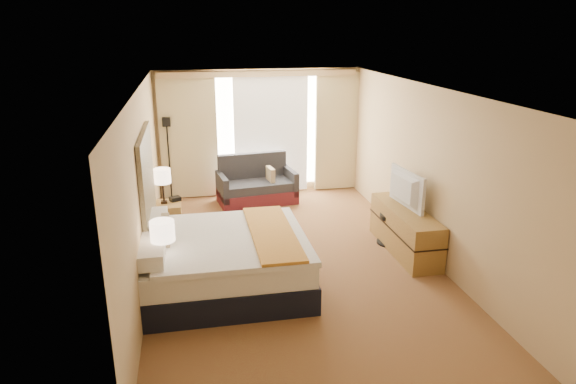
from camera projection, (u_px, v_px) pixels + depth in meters
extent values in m
cube|color=#5B211A|center=(292.00, 260.00, 7.88)|extent=(4.20, 7.00, 0.02)
cube|color=silver|center=(292.00, 89.00, 7.08)|extent=(4.20, 7.00, 0.02)
cube|color=tan|center=(259.00, 132.00, 10.75)|extent=(4.20, 0.02, 2.60)
cube|color=tan|center=(376.00, 298.00, 4.21)|extent=(4.20, 0.02, 2.60)
cube|color=tan|center=(143.00, 187.00, 7.10)|extent=(0.02, 7.00, 2.60)
cube|color=tan|center=(426.00, 171.00, 7.86)|extent=(0.02, 7.00, 2.60)
cube|color=black|center=(147.00, 184.00, 7.30)|extent=(0.06, 1.85, 1.50)
cube|color=olive|center=(163.00, 288.00, 6.47)|extent=(0.45, 0.52, 0.55)
cube|color=olive|center=(168.00, 218.00, 8.81)|extent=(0.45, 0.52, 0.55)
cube|color=olive|center=(405.00, 230.00, 8.10)|extent=(0.50, 1.80, 0.70)
cube|color=white|center=(271.00, 131.00, 10.76)|extent=(2.30, 0.02, 2.30)
cube|color=beige|center=(189.00, 138.00, 10.38)|extent=(1.15, 0.09, 2.50)
cube|color=beige|center=(336.00, 132.00, 10.94)|extent=(0.90, 0.09, 2.50)
cube|color=silver|center=(271.00, 134.00, 10.73)|extent=(1.55, 0.04, 2.50)
cube|color=tan|center=(259.00, 74.00, 10.22)|extent=(4.00, 0.16, 0.12)
cube|color=black|center=(226.00, 275.00, 7.03)|extent=(2.18, 1.97, 0.36)
cube|color=white|center=(225.00, 252.00, 6.92)|extent=(2.13, 1.92, 0.31)
cube|color=white|center=(231.00, 239.00, 6.88)|extent=(2.00, 2.00, 0.07)
cube|color=orange|center=(272.00, 232.00, 6.97)|extent=(0.57, 2.00, 0.04)
cube|color=white|center=(152.00, 251.00, 6.21)|extent=(0.29, 0.81, 0.19)
cube|color=white|center=(156.00, 222.00, 7.11)|extent=(0.29, 0.81, 0.19)
cube|color=#C0B29E|center=(166.00, 232.00, 6.67)|extent=(0.10, 0.44, 0.37)
cube|color=#54181F|center=(257.00, 196.00, 10.42)|extent=(1.62, 1.01, 0.27)
cube|color=#2B2B30|center=(258.00, 186.00, 10.30)|extent=(1.49, 0.84, 0.17)
cube|color=#2B2B30|center=(252.00, 167.00, 10.55)|extent=(1.43, 0.34, 0.60)
cube|color=#2B2B30|center=(222.00, 187.00, 10.12)|extent=(0.22, 0.83, 0.49)
cube|color=#2B2B30|center=(290.00, 181.00, 10.56)|extent=(0.22, 0.83, 0.49)
cube|color=#C0B29E|center=(270.00, 176.00, 10.33)|extent=(0.14, 0.39, 0.35)
cube|color=black|center=(172.00, 199.00, 10.62)|extent=(0.22, 0.22, 0.02)
cylinder|color=black|center=(169.00, 163.00, 10.38)|extent=(0.03, 0.03, 1.53)
cube|color=black|center=(166.00, 122.00, 10.12)|extent=(0.16, 0.16, 0.18)
cylinder|color=black|center=(391.00, 242.00, 8.50)|extent=(0.48, 0.48, 0.03)
cylinder|color=black|center=(392.00, 229.00, 8.42)|extent=(0.06, 0.06, 0.43)
cylinder|color=black|center=(393.00, 216.00, 8.36)|extent=(0.42, 0.42, 0.07)
cube|color=black|center=(403.00, 199.00, 8.33)|extent=(0.12, 0.39, 0.48)
cube|color=black|center=(165.00, 267.00, 6.38)|extent=(0.11, 0.11, 0.04)
cylinder|color=black|center=(164.00, 251.00, 6.32)|extent=(0.03, 0.03, 0.37)
cylinder|color=#FFE0BF|center=(162.00, 231.00, 6.23)|extent=(0.30, 0.30, 0.26)
cube|color=black|center=(164.00, 202.00, 8.73)|extent=(0.10, 0.10, 0.04)
cylinder|color=black|center=(163.00, 191.00, 8.66)|extent=(0.03, 0.03, 0.36)
cylinder|color=#FFE0BF|center=(162.00, 176.00, 8.58)|extent=(0.29, 0.29, 0.25)
cube|color=#8ABCD6|center=(167.00, 264.00, 6.40)|extent=(0.12, 0.12, 0.10)
cube|color=black|center=(175.00, 199.00, 8.84)|extent=(0.22, 0.20, 0.07)
imported|color=black|center=(401.00, 189.00, 8.04)|extent=(0.23, 1.02, 0.58)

